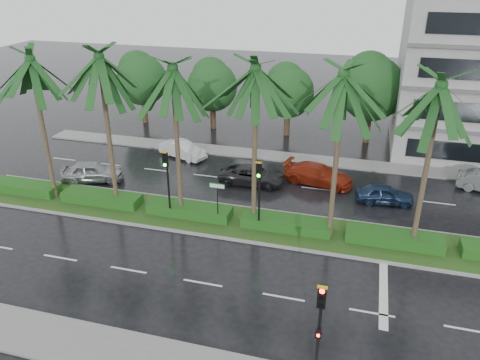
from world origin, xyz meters
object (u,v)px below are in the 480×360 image
(car_blue, at_px, (385,194))
(signal_median_left, at_px, (167,175))
(signal_near, at_px, (319,328))
(car_silver, at_px, (92,172))
(street_sign, at_px, (217,193))
(car_white, at_px, (183,150))
(car_red, at_px, (318,174))
(car_darkgrey, at_px, (252,175))

(car_blue, bearing_deg, signal_median_left, 108.84)
(signal_near, bearing_deg, car_silver, 142.58)
(signal_median_left, xyz_separation_m, street_sign, (3.00, 0.18, -0.87))
(signal_median_left, height_order, car_silver, signal_median_left)
(street_sign, bearing_deg, car_silver, 161.47)
(street_sign, xyz_separation_m, car_white, (-6.00, 9.41, -1.46))
(car_red, bearing_deg, street_sign, 156.93)
(car_silver, relative_size, car_white, 1.07)
(car_red, distance_m, car_blue, 4.84)
(car_silver, distance_m, car_red, 15.98)
(signal_median_left, xyz_separation_m, car_silver, (-7.50, 3.70, -2.27))
(street_sign, distance_m, car_red, 9.05)
(car_white, bearing_deg, street_sign, -127.99)
(car_blue, bearing_deg, signal_near, 164.73)
(car_white, relative_size, car_blue, 1.10)
(car_darkgrey, distance_m, car_red, 4.67)
(signal_near, relative_size, car_silver, 1.02)
(signal_near, relative_size, signal_median_left, 1.00)
(car_darkgrey, distance_m, car_blue, 9.02)
(car_red, xyz_separation_m, car_blue, (4.50, -1.77, -0.08))
(car_white, distance_m, car_blue, 15.95)
(car_red, bearing_deg, signal_near, -162.43)
(signal_near, distance_m, car_darkgrey, 17.40)
(car_white, bearing_deg, car_red, -80.85)
(car_white, bearing_deg, car_silver, 162.07)
(signal_near, height_order, car_blue, signal_near)
(car_white, relative_size, car_red, 0.82)
(car_blue, bearing_deg, car_silver, 89.92)
(street_sign, relative_size, car_white, 0.65)
(car_darkgrey, xyz_separation_m, car_blue, (9.00, -0.52, -0.02))
(car_darkgrey, bearing_deg, street_sign, 173.11)
(signal_median_left, xyz_separation_m, car_darkgrey, (3.50, 6.34, -2.35))
(signal_median_left, height_order, car_red, signal_median_left)
(car_red, bearing_deg, car_white, 90.65)
(signal_near, relative_size, car_white, 1.09)
(car_darkgrey, xyz_separation_m, car_red, (4.50, 1.24, 0.06))
(signal_median_left, bearing_deg, car_silver, 153.73)
(signal_median_left, height_order, car_white, signal_median_left)
(street_sign, bearing_deg, signal_near, -54.66)
(car_silver, relative_size, car_darkgrey, 0.92)
(car_blue, bearing_deg, car_white, 70.21)
(car_silver, xyz_separation_m, car_white, (4.50, 5.89, -0.07))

